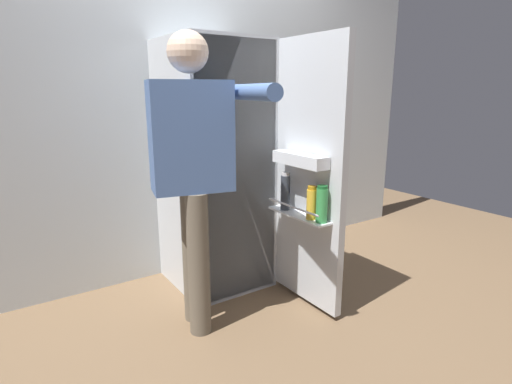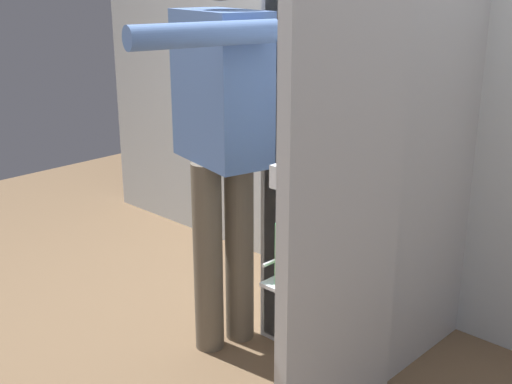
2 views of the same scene
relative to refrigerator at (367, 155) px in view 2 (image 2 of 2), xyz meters
The scene contains 3 objects.
kitchen_wall 0.63m from the refrigerator, 93.21° to the left, with size 4.40×0.10×2.60m, color silver.
refrigerator is the anchor object (origin of this frame).
person 0.58m from the refrigerator, 133.30° to the right, with size 0.54×0.78×1.62m.
Camera 2 is at (1.45, -1.60, 1.50)m, focal length 46.20 mm.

